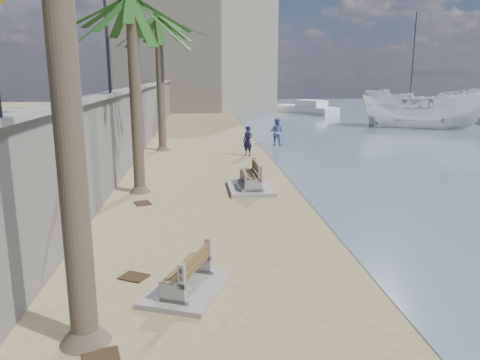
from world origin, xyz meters
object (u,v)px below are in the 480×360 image
bench_near (187,275)px  bench_far (250,178)px  sailboat_west (409,108)px  yacht_near (475,117)px  yacht_far (305,110)px  person_b (277,130)px  person_a (248,139)px  palm_back (158,19)px  palm_mid (131,1)px  boat_cruiser (424,106)px

bench_near → bench_far: bench_far is taller
sailboat_west → yacht_near: bearing=-84.6°
yacht_far → person_b: bearing=131.4°
bench_far → person_a: bearing=85.0°
sailboat_west → palm_back: bearing=-135.0°
bench_far → yacht_near: 34.59m
palm_back → yacht_near: palm_back is taller
palm_mid → sailboat_west: 46.04m
bench_far → person_b: size_ratio=1.29×
palm_back → person_a: (4.72, -2.26, -6.33)m
boat_cruiser → yacht_far: (-6.26, 15.55, -1.42)m
yacht_far → sailboat_west: (12.98, 1.76, 0.02)m
bench_far → boat_cruiser: bearing=50.2°
bench_near → boat_cruiser: bearing=56.6°
bench_far → person_a: size_ratio=1.32×
palm_back → yacht_far: (13.93, 25.13, -6.90)m
bench_far → person_b: person_b is taller
sailboat_west → palm_mid: bearing=-126.3°
palm_mid → person_b: bearing=58.0°
palm_back → sailboat_west: (26.91, 26.89, -6.89)m
bench_near → person_b: size_ratio=1.22×
palm_mid → yacht_near: 38.14m
palm_mid → person_b: 14.34m
bench_far → sailboat_west: sailboat_west is taller
bench_far → sailboat_west: size_ratio=0.22×
person_b → yacht_near: bearing=-120.2°
bench_near → palm_mid: 10.72m
yacht_far → bench_near: bearing=132.4°
bench_near → yacht_near: (26.16, 33.34, -0.01)m
palm_back → yacht_near: bearing=28.3°
palm_back → person_a: palm_back is taller
person_a → sailboat_west: size_ratio=0.16×
palm_mid → palm_back: palm_back is taller
bench_near → yacht_far: (12.07, 43.37, -0.01)m
palm_mid → yacht_near: (28.13, 24.95, -6.40)m
palm_back → yacht_far: size_ratio=0.99×
yacht_far → sailboat_west: size_ratio=0.74×
bench_near → person_a: size_ratio=1.25×
person_b → yacht_near: person_b is taller
bench_far → person_b: (2.80, 11.10, 0.50)m
bench_far → boat_cruiser: (16.14, 19.41, 1.33)m
palm_back → boat_cruiser: bearing=25.4°
palm_mid → person_a: palm_mid is taller
palm_back → boat_cruiser: size_ratio=1.91×
palm_back → person_a: 8.21m
yacht_far → bench_far: bearing=132.1°
bench_far → yacht_near: size_ratio=0.22×
person_b → sailboat_west: sailboat_west is taller
palm_back → yacht_far: bearing=61.0°
person_a → boat_cruiser: (15.48, 11.85, 0.84)m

